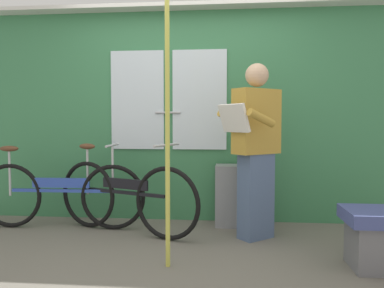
% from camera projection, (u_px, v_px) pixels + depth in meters
% --- Properties ---
extents(ground_plane, '(5.99, 4.14, 0.04)m').
position_uv_depth(ground_plane, '(170.00, 260.00, 3.13)').
color(ground_plane, '#666056').
extents(train_door_wall, '(4.99, 0.28, 2.37)m').
position_uv_depth(train_door_wall, '(186.00, 110.00, 4.32)').
color(train_door_wall, '#387A4C').
rests_on(train_door_wall, ground_plane).
extents(bicycle_near_door, '(1.56, 0.72, 0.91)m').
position_uv_depth(bicycle_near_door, '(124.00, 196.00, 3.82)').
color(bicycle_near_door, black).
rests_on(bicycle_near_door, ground_plane).
extents(bicycle_leaning_behind, '(1.77, 0.44, 0.88)m').
position_uv_depth(bicycle_leaning_behind, '(60.00, 194.00, 3.99)').
color(bicycle_leaning_behind, black).
rests_on(bicycle_leaning_behind, ground_plane).
extents(passenger_reading_newspaper, '(0.62, 0.59, 1.66)m').
position_uv_depth(passenger_reading_newspaper, '(256.00, 147.00, 3.62)').
color(passenger_reading_newspaper, slate).
rests_on(passenger_reading_newspaper, ground_plane).
extents(trash_bin_by_wall, '(0.32, 0.28, 0.65)m').
position_uv_depth(trash_bin_by_wall, '(231.00, 195.00, 4.11)').
color(trash_bin_by_wall, gray).
rests_on(trash_bin_by_wall, ground_plane).
extents(handrail_pole, '(0.04, 0.04, 2.33)m').
position_uv_depth(handrail_pole, '(167.00, 114.00, 2.89)').
color(handrail_pole, '#C6C14C').
rests_on(handrail_pole, ground_plane).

